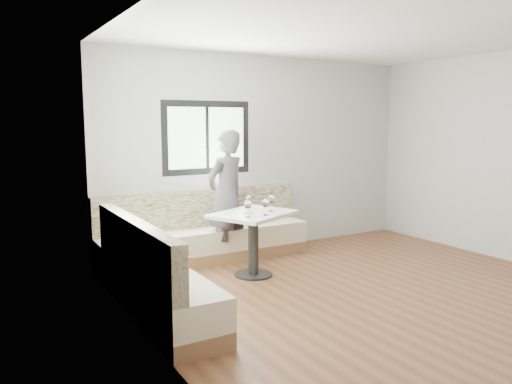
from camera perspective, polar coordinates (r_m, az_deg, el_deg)
room at (r=5.33m, az=13.73°, el=2.91°), size 5.01×5.01×2.81m
banquette at (r=5.99m, az=-7.98°, el=-6.90°), size 2.90×2.80×0.95m
table at (r=6.05m, az=-0.32°, el=-4.18°), size 1.17×1.07×0.78m
person at (r=6.59m, az=-3.46°, el=-0.54°), size 0.75×0.63×1.77m
olive_ramekin at (r=5.91m, az=-1.07°, el=-2.29°), size 0.11×0.11×0.05m
wine_glass_a at (r=5.68m, az=-0.95°, el=-1.50°), size 0.09×0.09×0.20m
wine_glass_b at (r=5.80m, az=1.11°, el=-1.31°), size 0.09×0.09×0.20m
wine_glass_c at (r=6.07m, az=1.76°, el=-0.89°), size 0.09×0.09×0.20m
wine_glass_d at (r=6.08m, az=-0.81°, el=-0.87°), size 0.09×0.09×0.20m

